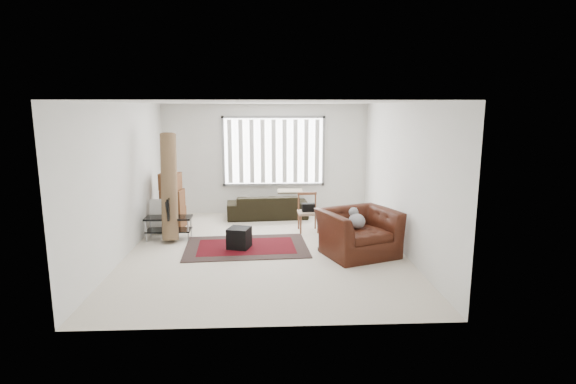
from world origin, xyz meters
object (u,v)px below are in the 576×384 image
at_px(side_chair, 308,210).
at_px(tv_stand, 169,223).
at_px(armchair, 358,229).
at_px(moving_boxes, 172,202).
at_px(sofa, 267,203).

bearing_deg(side_chair, tv_stand, -173.47).
relative_size(side_chair, armchair, 0.52).
height_order(tv_stand, side_chair, side_chair).
bearing_deg(moving_boxes, tv_stand, -83.37).
xyz_separation_m(side_chair, armchair, (0.75, -1.61, 0.02)).
distance_m(moving_boxes, side_chair, 2.99).
bearing_deg(side_chair, moving_boxes, 169.12).
distance_m(moving_boxes, sofa, 2.24).
bearing_deg(tv_stand, sofa, 40.09).
relative_size(moving_boxes, side_chair, 1.49).
bearing_deg(tv_stand, moving_boxes, 96.63).
bearing_deg(armchair, tv_stand, 141.93).
xyz_separation_m(sofa, armchair, (1.62, -2.81, 0.10)).
distance_m(sofa, armchair, 3.25).
relative_size(tv_stand, sofa, 0.48).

